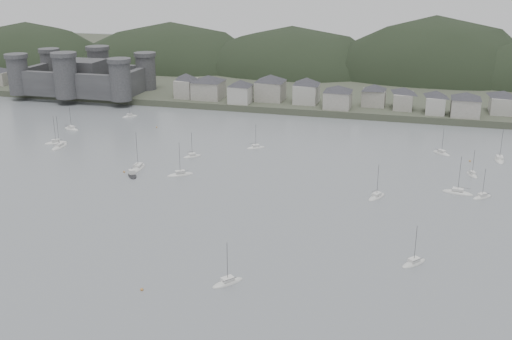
% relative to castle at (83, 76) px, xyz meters
% --- Properties ---
extents(ground, '(900.00, 900.00, 0.00)m').
position_rel_castle_xyz_m(ground, '(120.00, -179.80, -10.96)').
color(ground, slate).
rests_on(ground, ground).
extents(far_shore_land, '(900.00, 250.00, 3.00)m').
position_rel_castle_xyz_m(far_shore_land, '(120.00, 115.20, -9.46)').
color(far_shore_land, '#383D2D').
rests_on(far_shore_land, ground).
extents(forested_ridge, '(851.55, 103.94, 102.57)m').
position_rel_castle_xyz_m(forested_ridge, '(124.83, 89.60, -22.25)').
color(forested_ridge, black).
rests_on(forested_ridge, ground).
extents(castle, '(66.00, 43.00, 20.00)m').
position_rel_castle_xyz_m(castle, '(0.00, 0.00, 0.00)').
color(castle, '#37373A').
rests_on(castle, far_shore_land).
extents(waterfront_town, '(451.48, 28.46, 12.92)m').
position_rel_castle_xyz_m(waterfront_town, '(170.59, 3.54, -2.30)').
color(waterfront_town, gray).
rests_on(waterfront_town, far_shore_land).
extents(sailboat_lead, '(6.74, 7.44, 10.45)m').
position_rel_castle_xyz_m(sailboat_lead, '(129.66, -162.61, -10.79)').
color(sailboat_lead, silver).
rests_on(sailboat_lead, ground).
extents(moored_fleet, '(231.51, 170.34, 13.53)m').
position_rel_castle_xyz_m(moored_fleet, '(94.97, -109.59, -10.79)').
color(moored_fleet, silver).
rests_on(moored_fleet, ground).
extents(motor_launch_far, '(6.11, 7.16, 3.69)m').
position_rel_castle_xyz_m(motor_launch_far, '(78.24, -104.41, -10.66)').
color(motor_launch_far, black).
rests_on(motor_launch_far, ground).
extents(mooring_buoys, '(144.24, 125.15, 0.70)m').
position_rel_castle_xyz_m(mooring_buoys, '(113.52, -105.83, -10.81)').
color(mooring_buoys, '#B47B3C').
rests_on(mooring_buoys, ground).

